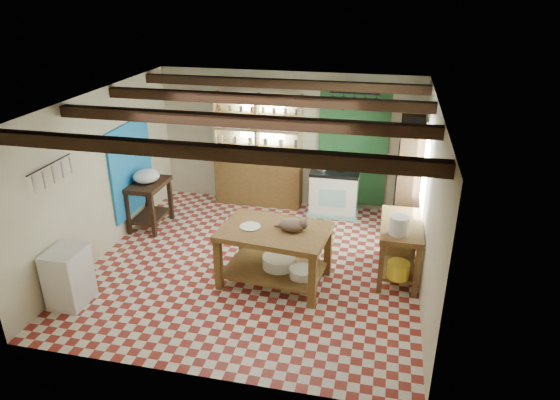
% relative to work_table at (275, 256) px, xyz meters
% --- Properties ---
extents(floor, '(5.00, 5.00, 0.02)m').
position_rel_work_table_xyz_m(floor, '(-0.40, 0.41, -0.44)').
color(floor, maroon).
rests_on(floor, ground).
extents(ceiling, '(5.00, 5.00, 0.02)m').
position_rel_work_table_xyz_m(ceiling, '(-0.40, 0.41, 2.17)').
color(ceiling, '#4C4C52').
rests_on(ceiling, wall_back).
extents(wall_back, '(5.00, 0.04, 2.60)m').
position_rel_work_table_xyz_m(wall_back, '(-0.40, 2.91, 0.87)').
color(wall_back, beige).
rests_on(wall_back, floor).
extents(wall_front, '(5.00, 0.04, 2.60)m').
position_rel_work_table_xyz_m(wall_front, '(-0.40, -2.09, 0.87)').
color(wall_front, beige).
rests_on(wall_front, floor).
extents(wall_left, '(0.04, 5.00, 2.60)m').
position_rel_work_table_xyz_m(wall_left, '(-2.90, 0.41, 0.87)').
color(wall_left, beige).
rests_on(wall_left, floor).
extents(wall_right, '(0.04, 5.00, 2.60)m').
position_rel_work_table_xyz_m(wall_right, '(2.10, 0.41, 0.87)').
color(wall_right, beige).
rests_on(wall_right, floor).
extents(ceiling_beams, '(5.00, 3.80, 0.15)m').
position_rel_work_table_xyz_m(ceiling_beams, '(-0.40, 0.41, 2.05)').
color(ceiling_beams, '#352012').
rests_on(ceiling_beams, ceiling).
extents(blue_wall_patch, '(0.04, 1.40, 1.60)m').
position_rel_work_table_xyz_m(blue_wall_patch, '(-2.87, 1.31, 0.67)').
color(blue_wall_patch, '#1B7DCD').
rests_on(blue_wall_patch, wall_left).
extents(green_wall_patch, '(1.30, 0.04, 2.30)m').
position_rel_work_table_xyz_m(green_wall_patch, '(0.85, 2.88, 0.82)').
color(green_wall_patch, '#205027').
rests_on(green_wall_patch, wall_back).
extents(window_back, '(0.90, 0.02, 0.80)m').
position_rel_work_table_xyz_m(window_back, '(-0.90, 2.89, 1.27)').
color(window_back, silver).
rests_on(window_back, wall_back).
extents(window_right, '(0.02, 1.30, 1.20)m').
position_rel_work_table_xyz_m(window_right, '(2.08, 1.41, 0.97)').
color(window_right, silver).
rests_on(window_right, wall_right).
extents(utensil_rail, '(0.06, 0.90, 0.28)m').
position_rel_work_table_xyz_m(utensil_rail, '(-2.84, -0.79, 1.35)').
color(utensil_rail, black).
rests_on(utensil_rail, wall_left).
extents(pot_rack, '(0.86, 0.12, 0.36)m').
position_rel_work_table_xyz_m(pot_rack, '(0.85, 2.46, 1.75)').
color(pot_rack, black).
rests_on(pot_rack, ceiling).
extents(shelving_unit, '(1.70, 0.34, 2.20)m').
position_rel_work_table_xyz_m(shelving_unit, '(-0.95, 2.72, 0.67)').
color(shelving_unit, tan).
rests_on(shelving_unit, floor).
extents(tall_rack, '(0.40, 0.86, 2.00)m').
position_rel_work_table_xyz_m(tall_rack, '(1.88, 2.21, 0.57)').
color(tall_rack, '#352012').
rests_on(tall_rack, floor).
extents(work_table, '(1.63, 1.18, 0.87)m').
position_rel_work_table_xyz_m(work_table, '(0.00, 0.00, 0.00)').
color(work_table, brown).
rests_on(work_table, floor).
extents(stove, '(0.90, 0.61, 0.88)m').
position_rel_work_table_xyz_m(stove, '(0.57, 2.56, 0.01)').
color(stove, white).
rests_on(stove, floor).
extents(prep_table, '(0.58, 0.85, 0.86)m').
position_rel_work_table_xyz_m(prep_table, '(-2.60, 1.29, -0.00)').
color(prep_table, '#352012').
rests_on(prep_table, floor).
extents(white_cabinet, '(0.46, 0.55, 0.82)m').
position_rel_work_table_xyz_m(white_cabinet, '(-2.62, -1.13, -0.02)').
color(white_cabinet, white).
rests_on(white_cabinet, floor).
extents(right_counter, '(0.61, 1.21, 0.86)m').
position_rel_work_table_xyz_m(right_counter, '(1.78, 0.59, -0.00)').
color(right_counter, brown).
rests_on(right_counter, floor).
extents(cat, '(0.39, 0.31, 0.17)m').
position_rel_work_table_xyz_m(cat, '(0.25, 0.02, 0.52)').
color(cat, '#80624B').
rests_on(cat, work_table).
extents(steel_tray, '(0.33, 0.33, 0.02)m').
position_rel_work_table_xyz_m(steel_tray, '(-0.35, -0.01, 0.44)').
color(steel_tray, '#9D9DA4').
rests_on(steel_tray, work_table).
extents(basin_large, '(0.54, 0.54, 0.17)m').
position_rel_work_table_xyz_m(basin_large, '(0.06, 0.04, -0.12)').
color(basin_large, white).
rests_on(basin_large, work_table).
extents(basin_small, '(0.40, 0.40, 0.13)m').
position_rel_work_table_xyz_m(basin_small, '(0.44, -0.15, -0.14)').
color(basin_small, white).
rests_on(basin_small, work_table).
extents(kettle_left, '(0.20, 0.20, 0.23)m').
position_rel_work_table_xyz_m(kettle_left, '(0.32, 2.55, 0.56)').
color(kettle_left, '#9D9DA4').
rests_on(kettle_left, stove).
extents(kettle_right, '(0.18, 0.18, 0.22)m').
position_rel_work_table_xyz_m(kettle_right, '(0.67, 2.56, 0.55)').
color(kettle_right, black).
rests_on(kettle_right, stove).
extents(enamel_bowl, '(0.46, 0.46, 0.23)m').
position_rel_work_table_xyz_m(enamel_bowl, '(-2.60, 1.29, 0.54)').
color(enamel_bowl, white).
rests_on(enamel_bowl, prep_table).
extents(white_bucket, '(0.27, 0.27, 0.27)m').
position_rel_work_table_xyz_m(white_bucket, '(1.72, 0.24, 0.56)').
color(white_bucket, white).
rests_on(white_bucket, right_counter).
extents(wicker_basket, '(0.40, 0.32, 0.28)m').
position_rel_work_table_xyz_m(wicker_basket, '(1.78, 0.89, -0.06)').
color(wicker_basket, '#9F7A40').
rests_on(wicker_basket, right_counter).
extents(yellow_tub, '(0.32, 0.32, 0.23)m').
position_rel_work_table_xyz_m(yellow_tub, '(1.77, 0.14, -0.09)').
color(yellow_tub, yellow).
rests_on(yellow_tub, right_counter).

